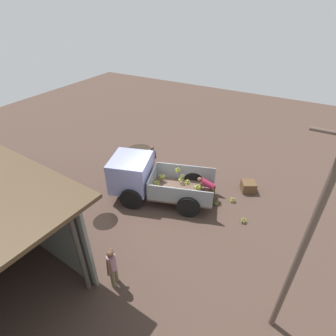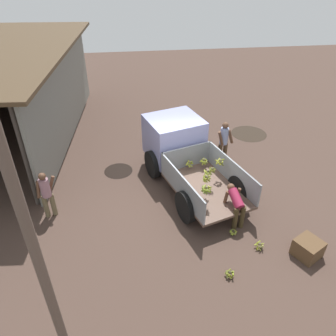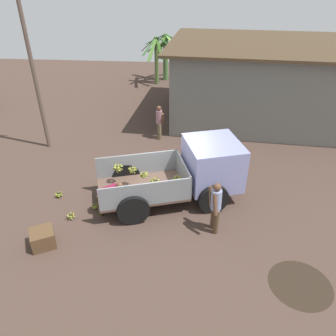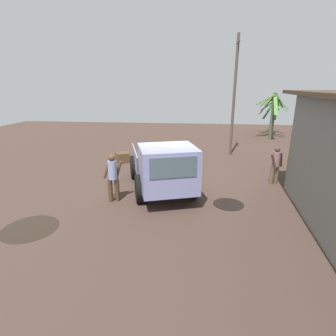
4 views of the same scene
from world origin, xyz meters
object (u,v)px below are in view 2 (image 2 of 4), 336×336
at_px(cargo_truck, 180,148).
at_px(wooden_crate_0, 308,248).
at_px(utility_pole, 37,258).
at_px(person_worker_loading, 236,204).
at_px(person_bystander_near_shed, 46,193).
at_px(banana_bunch_on_ground_1, 233,232).
at_px(banana_bunch_on_ground_0, 260,245).
at_px(banana_bunch_on_ground_2, 230,274).
at_px(person_foreground_visitor, 224,141).

xyz_separation_m(cargo_truck, wooden_crate_0, (-4.19, -2.73, -0.80)).
bearing_deg(utility_pole, person_worker_loading, -48.77).
bearing_deg(person_bystander_near_shed, banana_bunch_on_ground_1, -125.01).
bearing_deg(wooden_crate_0, banana_bunch_on_ground_0, 72.30).
distance_m(person_worker_loading, wooden_crate_0, 2.17).
height_order(cargo_truck, utility_pole, utility_pole).
xyz_separation_m(person_bystander_near_shed, banana_bunch_on_ground_2, (-2.87, -4.71, -0.74)).
bearing_deg(person_bystander_near_shed, person_foreground_visitor, -88.16).
relative_size(utility_pole, banana_bunch_on_ground_1, 29.46).
bearing_deg(person_bystander_near_shed, utility_pole, 175.24).
distance_m(cargo_truck, utility_pole, 7.41).
bearing_deg(person_worker_loading, banana_bunch_on_ground_2, 150.74).
bearing_deg(wooden_crate_0, person_bystander_near_shed, 70.46).
bearing_deg(wooden_crate_0, person_worker_loading, 46.33).
distance_m(person_foreground_visitor, wooden_crate_0, 4.85).
distance_m(cargo_truck, wooden_crate_0, 5.06).
bearing_deg(cargo_truck, wooden_crate_0, -164.65).
bearing_deg(cargo_truck, banana_bunch_on_ground_1, -180.00).
relative_size(cargo_truck, banana_bunch_on_ground_1, 22.57).
bearing_deg(person_foreground_visitor, banana_bunch_on_ground_0, -18.72).
xyz_separation_m(person_foreground_visitor, wooden_crate_0, (-4.70, -1.02, -0.67)).
relative_size(cargo_truck, person_foreground_visitor, 2.95).
bearing_deg(cargo_truck, utility_pole, 137.17).
relative_size(person_worker_loading, person_bystander_near_shed, 0.72).
relative_size(utility_pole, person_worker_loading, 5.72).
relative_size(person_worker_loading, banana_bunch_on_ground_2, 4.57).
relative_size(person_foreground_visitor, person_bystander_near_shed, 1.07).
distance_m(cargo_truck, banana_bunch_on_ground_0, 4.24).
height_order(utility_pole, banana_bunch_on_ground_1, utility_pole).
height_order(cargo_truck, banana_bunch_on_ground_1, cargo_truck).
bearing_deg(person_worker_loading, person_foreground_visitor, -18.77).
xyz_separation_m(person_foreground_visitor, person_bystander_near_shed, (-2.24, 5.89, -0.06)).
relative_size(person_foreground_visitor, banana_bunch_on_ground_2, 6.80).
height_order(person_foreground_visitor, person_worker_loading, person_foreground_visitor).
xyz_separation_m(cargo_truck, person_bystander_near_shed, (-1.74, 4.18, -0.19)).
distance_m(person_bystander_near_shed, banana_bunch_on_ground_2, 5.57).
distance_m(utility_pole, person_worker_loading, 6.14).
xyz_separation_m(person_worker_loading, wooden_crate_0, (-1.46, -1.53, -0.44)).
bearing_deg(banana_bunch_on_ground_0, wooden_crate_0, -107.70).
bearing_deg(banana_bunch_on_ground_1, banana_bunch_on_ground_2, 159.95).
bearing_deg(person_bystander_near_shed, banana_bunch_on_ground_2, -140.38).
xyz_separation_m(utility_pole, banana_bunch_on_ground_0, (2.58, -4.58, -3.15)).
height_order(person_bystander_near_shed, banana_bunch_on_ground_0, person_bystander_near_shed).
distance_m(utility_pole, banana_bunch_on_ground_1, 6.03).
bearing_deg(banana_bunch_on_ground_1, wooden_crate_0, -119.49).
xyz_separation_m(utility_pole, banana_bunch_on_ground_2, (1.79, -3.53, -3.16)).
bearing_deg(utility_pole, wooden_crate_0, -68.90).
xyz_separation_m(person_foreground_visitor, banana_bunch_on_ground_0, (-4.33, 0.13, -0.79)).
bearing_deg(banana_bunch_on_ground_2, person_bystander_near_shed, 58.64).
relative_size(banana_bunch_on_ground_2, wooden_crate_0, 0.39).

